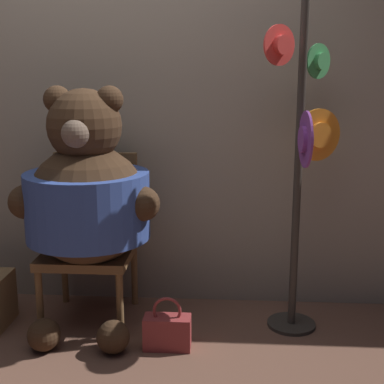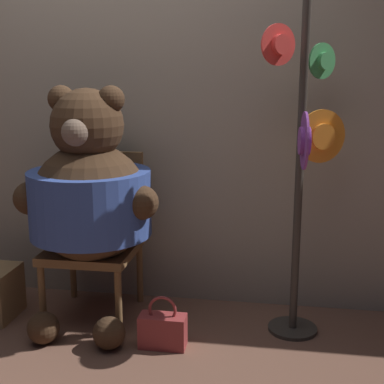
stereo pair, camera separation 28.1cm
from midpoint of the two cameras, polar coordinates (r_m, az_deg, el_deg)
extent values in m
plane|color=brown|center=(3.07, -13.12, -15.93)|extent=(14.00, 14.00, 0.00)
cube|color=gray|center=(3.41, -10.58, 6.72)|extent=(8.00, 0.10, 2.22)
cylinder|color=brown|center=(3.18, -18.44, -11.30)|extent=(0.04, 0.04, 0.39)
cylinder|color=brown|center=(3.05, -10.38, -11.93)|extent=(0.04, 0.04, 0.39)
cylinder|color=brown|center=(3.58, -15.67, -8.38)|extent=(0.04, 0.04, 0.39)
cylinder|color=brown|center=(3.46, -8.52, -8.78)|extent=(0.04, 0.04, 0.39)
cube|color=brown|center=(3.23, -13.45, -6.44)|extent=(0.51, 0.52, 0.05)
cube|color=brown|center=(3.38, -12.50, -0.40)|extent=(0.51, 0.04, 0.54)
sphere|color=#3D2819|center=(3.06, -13.64, -1.40)|extent=(0.68, 0.68, 0.68)
cylinder|color=#334C99|center=(3.06, -13.64, -1.40)|extent=(0.69, 0.69, 0.37)
sphere|color=#3D2819|center=(2.99, -14.08, 6.82)|extent=(0.41, 0.41, 0.41)
sphere|color=#3D2819|center=(3.03, -16.83, 9.43)|extent=(0.15, 0.15, 0.15)
sphere|color=#3D2819|center=(2.94, -11.55, 9.63)|extent=(0.15, 0.15, 0.15)
sphere|color=brown|center=(2.83, -15.12, 6.04)|extent=(0.15, 0.15, 0.15)
sphere|color=#3D2819|center=(3.09, -19.85, -1.03)|extent=(0.19, 0.19, 0.19)
sphere|color=#3D2819|center=(2.90, -8.07, -1.28)|extent=(0.19, 0.19, 0.19)
sphere|color=#3D2819|center=(3.08, -18.16, -14.32)|extent=(0.18, 0.18, 0.18)
sphere|color=#3D2819|center=(2.96, -11.21, -14.98)|extent=(0.18, 0.18, 0.18)
cylinder|color=#332D28|center=(3.25, 8.05, -13.80)|extent=(0.28, 0.28, 0.02)
cylinder|color=#332D28|center=(2.96, 8.58, 2.04)|extent=(0.04, 0.04, 1.82)
cylinder|color=#3D9351|center=(3.01, 10.68, 13.55)|extent=(0.15, 0.13, 0.19)
cylinder|color=#3D9351|center=(3.01, 10.68, 13.55)|extent=(0.11, 0.11, 0.09)
cylinder|color=orange|center=(3.00, 10.72, 6.00)|extent=(0.26, 0.14, 0.29)
cylinder|color=orange|center=(3.00, 10.72, 6.00)|extent=(0.15, 0.12, 0.14)
cylinder|color=red|center=(2.80, 6.38, 15.32)|extent=(0.17, 0.13, 0.20)
cylinder|color=red|center=(2.80, 6.38, 15.32)|extent=(0.13, 0.12, 0.10)
cylinder|color=#7A388E|center=(2.79, 9.21, 5.54)|extent=(0.04, 0.29, 0.29)
cylinder|color=#7A388E|center=(2.79, 9.21, 5.54)|extent=(0.06, 0.14, 0.14)
cube|color=maroon|center=(2.96, -5.47, -14.75)|extent=(0.25, 0.12, 0.18)
torus|color=maroon|center=(2.91, -5.52, -12.56)|extent=(0.15, 0.02, 0.15)
camera|label=1|loc=(0.14, -92.72, -0.61)|focal=50.00mm
camera|label=2|loc=(0.14, 87.28, 0.61)|focal=50.00mm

